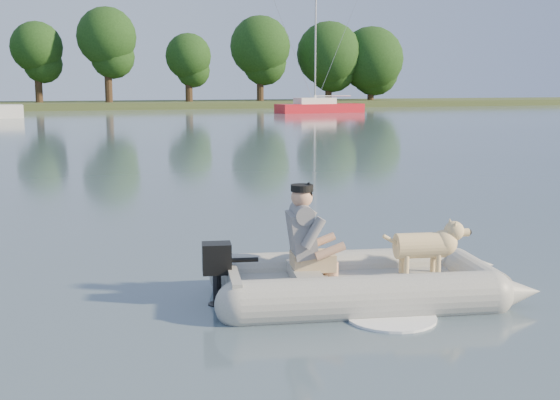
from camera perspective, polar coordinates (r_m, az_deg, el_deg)
name	(u,v)px	position (r m, az deg, el deg)	size (l,w,h in m)	color
water	(304,287)	(7.96, 1.94, -7.10)	(160.00, 160.00, 0.00)	slate
shore_bank	(67,106)	(69.21, -16.92, 7.33)	(160.00, 12.00, 0.70)	#47512D
treeline	(81,50)	(68.43, -15.86, 11.67)	(75.85, 7.35, 9.27)	#332316
dinghy	(366,247)	(7.49, 7.02, -3.78)	(4.50, 3.19, 1.32)	gray
man	(304,231)	(7.36, 1.93, -2.54)	(0.69, 0.59, 1.02)	slate
dog	(420,250)	(7.74, 11.33, -4.00)	(0.89, 0.32, 0.59)	tan
outboard_motor	(217,277)	(7.31, -5.14, -6.23)	(0.39, 0.28, 0.75)	black
sailboat	(319,107)	(56.82, 3.18, 7.53)	(7.25, 2.72, 9.76)	red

